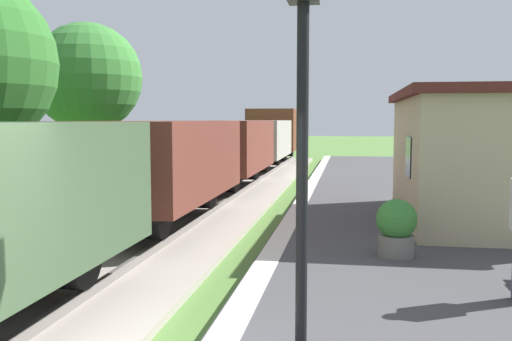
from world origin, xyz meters
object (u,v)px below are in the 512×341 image
object	(u,v)px
tree_field_left	(88,78)
station_hut	(481,155)
potted_planter	(396,227)
freight_train	(229,148)
lamp_post_near	(303,76)

from	to	relation	value
tree_field_left	station_hut	bearing A→B (deg)	-26.80
station_hut	potted_planter	world-z (taller)	station_hut
freight_train	potted_planter	distance (m)	10.80
station_hut	potted_planter	size ratio (longest dim) A/B	6.33
lamp_post_near	station_hut	bearing A→B (deg)	66.69
tree_field_left	lamp_post_near	bearing A→B (deg)	-57.32
freight_train	potted_planter	bearing A→B (deg)	-63.70
freight_train	station_hut	xyz separation A→B (m)	(6.80, -6.08, 0.19)
station_hut	tree_field_left	distance (m)	13.43
lamp_post_near	tree_field_left	distance (m)	15.98
station_hut	lamp_post_near	world-z (taller)	lamp_post_near
freight_train	potted_planter	size ratio (longest dim) A/B	35.59
lamp_post_near	freight_train	bearing A→B (deg)	104.86
freight_train	station_hut	world-z (taller)	station_hut
freight_train	potted_planter	xyz separation A→B (m)	(4.77, -9.66, -0.74)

